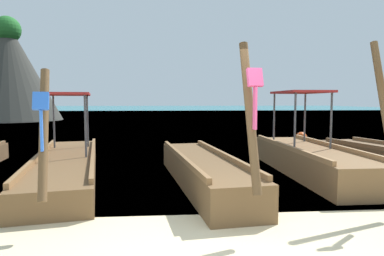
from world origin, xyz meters
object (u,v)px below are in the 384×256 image
Objects in this scene: karst_rock at (5,73)px; longtail_boat_orange_ribbon at (310,158)px; longtail_boat_blue_ribbon at (67,164)px; mooring_buoy_near at (301,138)px; longtail_boat_pink_ribbon at (203,171)px.

longtail_boat_orange_ribbon is at bearing -54.29° from karst_rock.
longtail_boat_blue_ribbon is 0.69× the size of karst_rock.
longtail_boat_blue_ribbon is at bearing -64.02° from karst_rock.
mooring_buoy_near is at bearing 69.58° from longtail_boat_orange_ribbon.
longtail_boat_pink_ribbon is (3.11, -1.07, 0.00)m from longtail_boat_blue_ribbon.
longtail_boat_pink_ribbon is at bearing -59.59° from karst_rock.
longtail_boat_orange_ribbon is at bearing -110.42° from mooring_buoy_near.
karst_rock reaches higher than longtail_boat_blue_ribbon.
karst_rock is at bearing 136.63° from mooring_buoy_near.
longtail_boat_blue_ribbon is 5.85m from longtail_boat_orange_ribbon.
karst_rock reaches higher than longtail_boat_pink_ribbon.
longtail_boat_orange_ribbon is at bearing 18.83° from longtail_boat_pink_ribbon.
longtail_boat_orange_ribbon is at bearing -1.34° from longtail_boat_blue_ribbon.
longtail_boat_blue_ribbon is at bearing 178.66° from longtail_boat_orange_ribbon.
longtail_boat_orange_ribbon is 6.32m from mooring_buoy_near.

